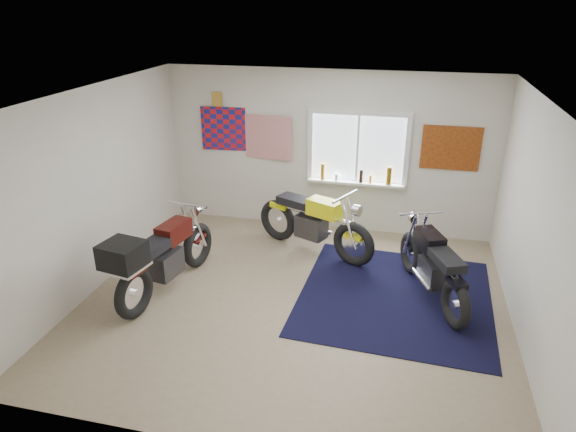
% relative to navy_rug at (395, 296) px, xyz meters
% --- Properties ---
extents(ground, '(5.50, 5.50, 0.00)m').
position_rel_navy_rug_xyz_m(ground, '(-1.30, -0.42, -0.01)').
color(ground, '#9E896B').
rests_on(ground, ground).
extents(room_shell, '(5.50, 5.50, 5.50)m').
position_rel_navy_rug_xyz_m(room_shell, '(-1.30, -0.42, 1.63)').
color(room_shell, white).
rests_on(room_shell, ground).
extents(navy_rug, '(2.62, 2.71, 0.01)m').
position_rel_navy_rug_xyz_m(navy_rug, '(0.00, 0.00, 0.00)').
color(navy_rug, black).
rests_on(navy_rug, ground).
extents(window_assembly, '(1.66, 0.17, 1.26)m').
position_rel_navy_rug_xyz_m(window_assembly, '(-0.80, 2.04, 1.36)').
color(window_assembly, white).
rests_on(window_assembly, room_shell).
extents(oil_bottles, '(1.18, 0.09, 0.30)m').
position_rel_navy_rug_xyz_m(oil_bottles, '(-0.70, 1.98, 1.02)').
color(oil_bottles, '#8C5E14').
rests_on(oil_bottles, window_assembly).
extents(flag_display, '(1.60, 0.10, 1.17)m').
position_rel_navy_rug_xyz_m(flag_display, '(-3.20, 2.06, 2.14)').
color(flag_display, red).
rests_on(flag_display, room_shell).
extents(triumph_poster, '(0.90, 0.03, 0.70)m').
position_rel_navy_rug_xyz_m(triumph_poster, '(0.65, 2.06, 1.54)').
color(triumph_poster, '#A54C14').
rests_on(triumph_poster, room_shell).
extents(yellow_triumph, '(2.01, 1.03, 1.08)m').
position_rel_navy_rug_xyz_m(yellow_triumph, '(-1.33, 1.08, 0.47)').
color(yellow_triumph, black).
rests_on(yellow_triumph, ground).
extents(black_chrome_bike, '(0.94, 1.90, 1.03)m').
position_rel_navy_rug_xyz_m(black_chrome_bike, '(0.45, 0.11, 0.45)').
color(black_chrome_bike, black).
rests_on(black_chrome_bike, navy_rug).
extents(maroon_tourer, '(0.83, 2.13, 1.08)m').
position_rel_navy_rug_xyz_m(maroon_tourer, '(-3.08, -0.66, 0.56)').
color(maroon_tourer, black).
rests_on(maroon_tourer, ground).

